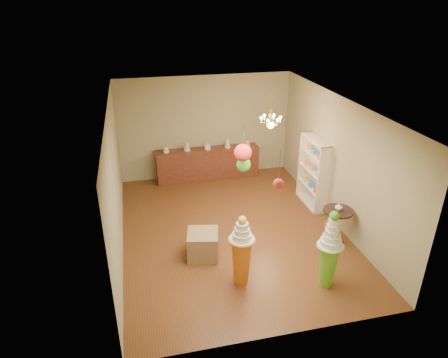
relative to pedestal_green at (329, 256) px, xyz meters
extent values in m
plane|color=#5C3319|center=(-1.28, 2.25, -0.66)|extent=(6.50, 6.50, 0.00)
plane|color=silver|center=(-1.28, 2.25, 2.34)|extent=(6.50, 6.50, 0.00)
cube|color=#98936D|center=(-1.28, 5.50, 0.84)|extent=(5.00, 0.04, 3.00)
cube|color=#98936D|center=(-1.28, -1.00, 0.84)|extent=(5.00, 0.04, 3.00)
cube|color=#98936D|center=(-3.78, 2.25, 0.84)|extent=(0.04, 6.50, 3.00)
cube|color=#98936D|center=(1.22, 2.25, 0.84)|extent=(0.04, 6.50, 3.00)
cone|color=#60B428|center=(0.00, 0.00, -0.22)|extent=(0.43, 0.43, 0.88)
cylinder|color=silver|center=(0.00, 0.00, 0.23)|extent=(0.58, 0.58, 0.03)
cylinder|color=silver|center=(0.00, 0.00, 0.30)|extent=(0.48, 0.48, 0.11)
cylinder|color=silver|center=(0.00, 0.00, 0.40)|extent=(0.39, 0.39, 0.11)
cylinder|color=silver|center=(0.00, 0.00, 0.51)|extent=(0.32, 0.32, 0.11)
cylinder|color=silver|center=(0.00, 0.00, 0.62)|extent=(0.26, 0.26, 0.11)
cylinder|color=silver|center=(0.00, 0.00, 0.72)|extent=(0.22, 0.22, 0.11)
sphere|color=green|center=(0.00, 0.00, 0.85)|extent=(0.18, 0.18, 0.18)
cone|color=orange|center=(-1.56, 0.44, -0.18)|extent=(0.45, 0.45, 0.96)
cylinder|color=silver|center=(-1.56, 0.44, 0.31)|extent=(0.54, 0.54, 0.03)
cylinder|color=silver|center=(-1.56, 0.44, 0.38)|extent=(0.41, 0.41, 0.11)
cylinder|color=silver|center=(-1.56, 0.44, 0.49)|extent=(0.33, 0.33, 0.11)
cylinder|color=silver|center=(-1.56, 0.44, 0.60)|extent=(0.26, 0.26, 0.11)
sphere|color=gold|center=(-1.56, 0.44, 0.72)|extent=(0.16, 0.16, 0.16)
cube|color=olive|center=(-2.12, 1.42, -0.38)|extent=(0.74, 0.74, 0.57)
cube|color=#5B2B1C|center=(-1.28, 5.22, -0.21)|extent=(3.00, 0.50, 0.90)
cube|color=#5B2B1C|center=(-1.28, 5.22, 0.24)|extent=(3.04, 0.54, 0.03)
cylinder|color=silver|center=(-2.48, 5.22, 0.34)|extent=(0.18, 0.18, 0.16)
cylinder|color=silver|center=(-1.88, 5.22, 0.38)|extent=(0.18, 0.18, 0.24)
cylinder|color=silver|center=(-1.28, 5.22, 0.34)|extent=(0.18, 0.18, 0.16)
cylinder|color=silver|center=(-0.68, 5.22, 0.38)|extent=(0.18, 0.18, 0.24)
cylinder|color=silver|center=(-0.08, 5.22, 0.34)|extent=(0.18, 0.18, 0.16)
cube|color=silver|center=(1.20, 3.05, 0.24)|extent=(0.04, 1.20, 1.80)
cube|color=silver|center=(1.04, 3.05, -0.16)|extent=(0.30, 1.14, 0.03)
cube|color=silver|center=(1.04, 3.05, 0.29)|extent=(0.30, 1.14, 0.03)
cube|color=silver|center=(1.04, 3.05, 0.74)|extent=(0.30, 1.14, 0.03)
cylinder|color=black|center=(0.82, 1.25, -0.64)|extent=(0.46, 0.46, 0.04)
cylinder|color=black|center=(0.82, 1.25, -0.26)|extent=(0.09, 0.09, 0.81)
cylinder|color=black|center=(0.82, 1.25, 0.14)|extent=(0.69, 0.69, 0.04)
imported|color=silver|center=(0.82, 1.25, 0.25)|extent=(0.16, 0.16, 0.17)
cylinder|color=#392F29|center=(-1.49, 0.75, 2.11)|extent=(0.01, 0.01, 0.45)
sphere|color=red|center=(-1.49, 0.75, 1.89)|extent=(0.31, 0.31, 0.31)
cylinder|color=#392F29|center=(-1.42, 0.90, 1.96)|extent=(0.01, 0.01, 0.75)
sphere|color=green|center=(-1.42, 0.90, 1.59)|extent=(0.26, 0.26, 0.26)
cylinder|color=#392F29|center=(-1.22, -0.34, 2.05)|extent=(0.01, 0.01, 0.57)
sphere|color=red|center=(-1.22, -0.34, 1.77)|extent=(0.17, 0.17, 0.17)
cylinder|color=#ECA753|center=(-0.16, 3.06, 2.09)|extent=(0.02, 0.02, 0.50)
cylinder|color=#ECA753|center=(-0.16, 3.06, 1.79)|extent=(0.10, 0.10, 0.30)
sphere|color=#E3C07D|center=(-0.16, 3.06, 1.59)|extent=(0.18, 0.18, 0.18)
camera|label=1|loc=(-3.26, -5.46, 4.43)|focal=32.00mm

